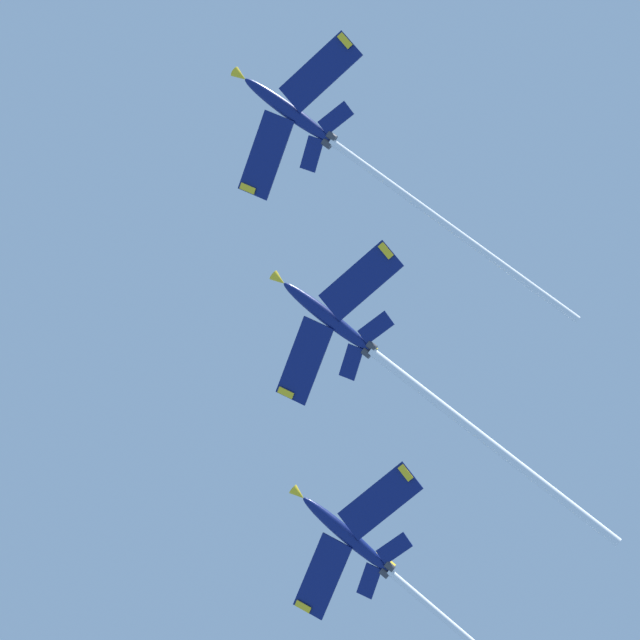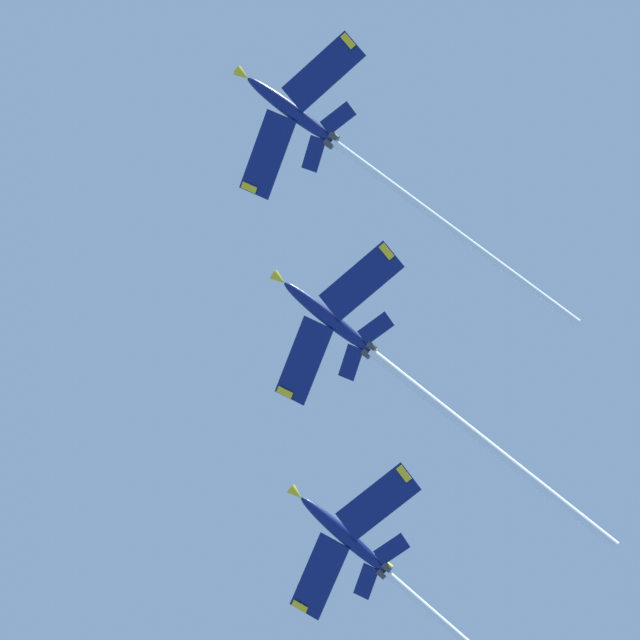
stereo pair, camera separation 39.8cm
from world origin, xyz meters
TOP-DOWN VIEW (x-y plane):
  - jet_lead at (-4.47, 2.87)m, footprint 26.49×37.50m
  - jet_second at (17.22, -4.32)m, footprint 26.65×37.24m
  - jet_third at (38.80, -6.43)m, footprint 27.61×37.93m

SIDE VIEW (x-z plane):
  - jet_third at x=38.80m, z-range 114.98..133.84m
  - jet_second at x=17.22m, z-range 120.30..138.01m
  - jet_lead at x=-4.47m, z-range 127.35..145.13m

